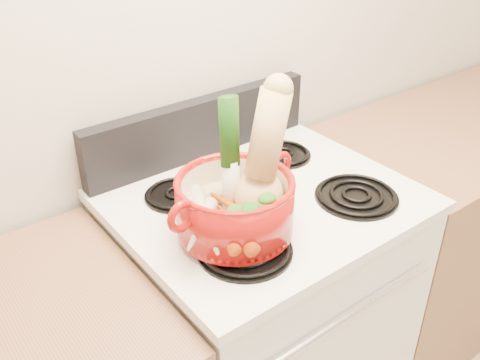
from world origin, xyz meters
TOP-DOWN VIEW (x-y plane):
  - wall_back at (0.00, 1.75)m, footprint 3.50×0.02m
  - stove_body at (0.00, 1.40)m, footprint 0.76×0.65m
  - cooktop at (0.00, 1.40)m, footprint 0.78×0.67m
  - control_backsplash at (0.00, 1.70)m, footprint 0.76×0.05m
  - oven_handle at (0.00, 1.06)m, footprint 0.60×0.02m
  - counter_right at (1.07, 1.40)m, footprint 1.36×0.65m
  - burner_front_left at (-0.19, 1.24)m, footprint 0.22×0.22m
  - burner_front_right at (0.19, 1.24)m, footprint 0.22×0.22m
  - burner_back_left at (-0.19, 1.54)m, footprint 0.17×0.17m
  - burner_back_right at (0.19, 1.54)m, footprint 0.17×0.17m
  - dutch_oven at (-0.17, 1.31)m, footprint 0.31×0.31m
  - pot_handle_left at (-0.32, 1.29)m, footprint 0.08×0.03m
  - pot_handle_right at (-0.02, 1.32)m, footprint 0.08×0.03m
  - squash at (-0.10, 1.29)m, footprint 0.22×0.16m
  - leek at (-0.15, 1.34)m, footprint 0.07×0.08m
  - ginger at (-0.16, 1.40)m, footprint 0.11×0.10m
  - parsnip_0 at (-0.23, 1.36)m, footprint 0.09×0.20m
  - parsnip_1 at (-0.25, 1.31)m, footprint 0.12×0.22m
  - parsnip_2 at (-0.23, 1.34)m, footprint 0.06×0.18m
  - parsnip_3 at (-0.27, 1.30)m, footprint 0.15×0.12m
  - carrot_0 at (-0.21, 1.25)m, footprint 0.07×0.18m
  - carrot_1 at (-0.24, 1.25)m, footprint 0.07×0.14m
  - carrot_2 at (-0.17, 1.29)m, footprint 0.06×0.19m

SIDE VIEW (x-z plane):
  - counter_right at x=1.07m, z-range 0.00..0.90m
  - stove_body at x=0.00m, z-range 0.00..0.92m
  - oven_handle at x=0.00m, z-range 0.77..0.79m
  - cooktop at x=0.00m, z-range 0.92..0.95m
  - burner_front_left at x=-0.19m, z-range 0.95..0.97m
  - burner_front_right at x=0.19m, z-range 0.95..0.97m
  - burner_back_left at x=-0.19m, z-range 0.95..0.97m
  - burner_back_right at x=0.19m, z-range 0.95..0.97m
  - carrot_0 at x=-0.21m, z-range 0.99..1.04m
  - parsnip_0 at x=-0.23m, z-range 0.99..1.04m
  - carrot_1 at x=-0.24m, z-range 1.00..1.04m
  - ginger at x=-0.16m, z-range 1.00..1.04m
  - carrot_2 at x=-0.17m, z-range 1.00..1.05m
  - parsnip_1 at x=-0.25m, z-range 1.00..1.06m
  - parsnip_2 at x=-0.23m, z-range 1.00..1.06m
  - parsnip_3 at x=-0.27m, z-range 1.01..1.06m
  - dutch_oven at x=-0.17m, z-range 0.97..1.10m
  - control_backsplash at x=0.00m, z-range 0.95..1.13m
  - pot_handle_left at x=-0.32m, z-range 1.04..1.12m
  - pot_handle_right at x=-0.02m, z-range 1.04..1.12m
  - leek at x=-0.15m, z-range 0.99..1.30m
  - squash at x=-0.10m, z-range 0.98..1.32m
  - wall_back at x=0.00m, z-range 0.00..2.60m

